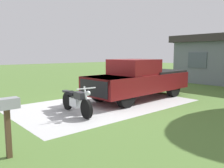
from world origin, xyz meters
The scene contains 5 objects.
ground_plane centered at (0.00, 0.00, 0.00)m, with size 80.00×80.00×0.00m, color #507233.
driveway_pad centered at (0.00, 0.00, 0.00)m, with size 4.49×7.66×0.01m, color #BABABA.
motorcycle centered at (0.54, -1.81, 0.47)m, with size 2.21×0.70×1.09m.
pickup_truck centered at (0.16, 2.02, 0.95)m, with size 2.20×5.69×1.90m.
mailbox centered at (2.60, -4.77, 0.98)m, with size 0.26×0.48×1.26m.
Camera 1 is at (7.42, -6.14, 2.15)m, focal length 36.61 mm.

